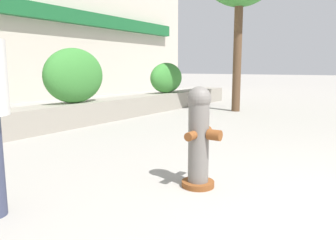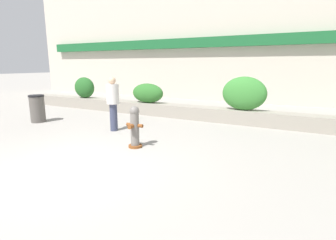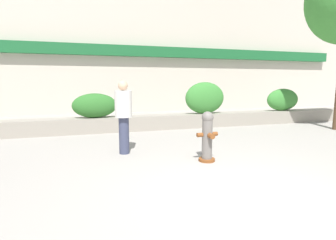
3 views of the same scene
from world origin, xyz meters
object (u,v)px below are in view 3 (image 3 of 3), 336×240
at_px(hedge_bush_2, 205,98).
at_px(hedge_bush_3, 283,100).
at_px(fire_hydrant, 207,136).
at_px(hedge_bush_1, 95,106).
at_px(pedestrian, 123,112).

xyz_separation_m(hedge_bush_2, hedge_bush_3, (3.58, 0.00, -0.14)).
relative_size(hedge_bush_3, fire_hydrant, 1.38).
xyz_separation_m(hedge_bush_1, hedge_bush_3, (7.63, 0.00, 0.05)).
distance_m(hedge_bush_1, fire_hydrant, 4.68).
distance_m(fire_hydrant, pedestrian, 2.03).
height_order(hedge_bush_1, fire_hydrant, hedge_bush_1).
bearing_deg(fire_hydrant, hedge_bush_3, 37.18).
bearing_deg(hedge_bush_2, pedestrian, -139.34).
bearing_deg(pedestrian, fire_hydrant, -35.12).
bearing_deg(hedge_bush_1, hedge_bush_2, 0.00).
xyz_separation_m(hedge_bush_3, fire_hydrant, (-5.44, -4.12, -0.41)).
bearing_deg(hedge_bush_3, fire_hydrant, -142.82).
bearing_deg(pedestrian, hedge_bush_1, 100.87).
bearing_deg(hedge_bush_1, pedestrian, -79.13).
bearing_deg(hedge_bush_3, hedge_bush_2, 180.00).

